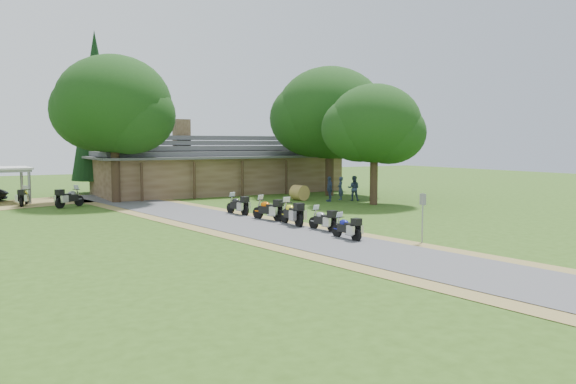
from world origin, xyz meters
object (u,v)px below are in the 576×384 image
motorcycle_row_d (268,208)px  hay_bale (300,193)px  lodge (220,164)px  motorcycle_row_a (346,227)px  motorcycle_row_e (238,204)px  motorcycle_row_b (323,219)px  motorcycle_carport_a (24,196)px  motorcycle_carport_b (70,197)px  motorcycle_row_c (292,212)px

motorcycle_row_d → hay_bale: (7.10, 8.30, -0.11)m
motorcycle_row_d → hay_bale: motorcycle_row_d is taller
lodge → motorcycle_row_d: (-4.78, -17.64, -1.78)m
motorcycle_row_a → motorcycle_row_d: size_ratio=0.85×
motorcycle_row_d → motorcycle_row_e: bearing=-11.0°
motorcycle_row_b → motorcycle_row_d: bearing=-0.2°
motorcycle_row_a → motorcycle_carport_a: motorcycle_carport_a is taller
motorcycle_row_e → motorcycle_carport_b: size_ratio=0.90×
lodge → motorcycle_row_a: 25.26m
motorcycle_carport_a → motorcycle_row_c: bearing=-129.8°
lodge → motorcycle_carport_a: size_ratio=11.27×
motorcycle_row_b → motorcycle_carport_a: size_ratio=0.92×
motorcycle_row_b → lodge: bearing=-17.6°
lodge → motorcycle_row_c: lodge is taller
motorcycle_row_b → motorcycle_row_d: motorcycle_row_d is taller
motorcycle_row_a → motorcycle_row_c: motorcycle_row_c is taller
motorcycle_row_a → motorcycle_carport_b: 20.98m
lodge → motorcycle_row_b: lodge is taller
motorcycle_row_e → motorcycle_carport_a: size_ratio=0.97×
motorcycle_row_b → motorcycle_carport_b: (-8.84, 16.70, 0.11)m
motorcycle_row_c → motorcycle_row_b: bearing=-167.4°
lodge → motorcycle_row_e: (-5.15, -14.54, -1.82)m
motorcycle_row_c → motorcycle_carport_a: bearing=36.5°
motorcycle_row_d → hay_bale: 10.93m
lodge → motorcycle_row_c: (-4.62, -19.90, -1.76)m
motorcycle_row_d → motorcycle_carport_b: (-8.30, 12.12, 0.03)m
motorcycle_row_e → motorcycle_carport_a: 15.57m
lodge → motorcycle_row_d: 18.36m
motorcycle_carport_a → motorcycle_carport_b: 3.56m
motorcycle_row_c → motorcycle_carport_b: size_ratio=0.99×
motorcycle_carport_a → hay_bale: (17.91, -6.35, -0.09)m
lodge → motorcycle_carport_a: (-15.58, -2.98, -1.80)m
hay_bale → motorcycle_row_b: bearing=-117.0°
motorcycle_carport_a → hay_bale: bearing=-92.3°
motorcycle_row_c → hay_bale: 12.64m
motorcycle_row_d → motorcycle_carport_b: size_ratio=0.96×
motorcycle_row_c → motorcycle_carport_a: motorcycle_row_c is taller
motorcycle_row_e → motorcycle_carport_b: motorcycle_carport_b is taller
motorcycle_row_a → hay_bale: motorcycle_row_a is taller
motorcycle_row_c → motorcycle_row_d: 2.27m
motorcycle_row_a → motorcycle_row_c: (0.08, 4.84, 0.12)m
lodge → motorcycle_carport_a: lodge is taller
motorcycle_carport_b → lodge: bearing=-11.5°
motorcycle_row_e → hay_bale: bearing=-65.3°
motorcycle_row_d → motorcycle_row_a: bearing=162.8°
motorcycle_row_b → motorcycle_carport_b: size_ratio=0.85×
motorcycle_row_b → motorcycle_carport_b: 18.89m
motorcycle_row_e → motorcycle_carport_b: 12.01m
motorcycle_row_b → hay_bale: motorcycle_row_b is taller
motorcycle_row_d → motorcycle_row_b: bearing=168.8°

